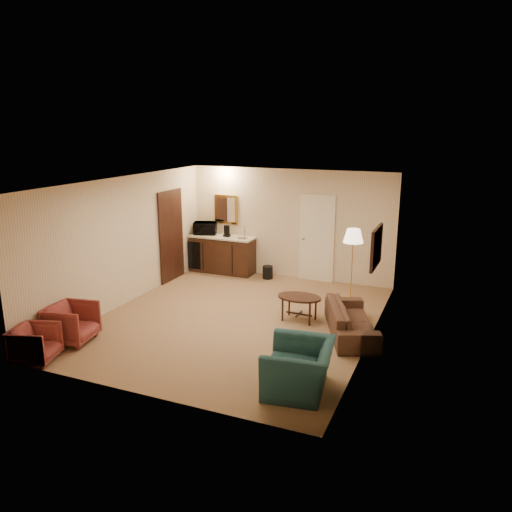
{
  "coord_description": "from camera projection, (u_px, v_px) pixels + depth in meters",
  "views": [
    {
      "loc": [
        3.77,
        -8.05,
        3.58
      ],
      "look_at": [
        0.19,
        0.5,
        1.14
      ],
      "focal_mm": 35.0,
      "sensor_mm": 36.0,
      "label": 1
    }
  ],
  "objects": [
    {
      "name": "coffee_maker",
      "position": [
        227.0,
        231.0,
        12.24
      ],
      "size": [
        0.17,
        0.17,
        0.28
      ],
      "primitive_type": "cylinder",
      "rotation": [
        0.0,
        0.0,
        -0.2
      ],
      "color": "black",
      "rests_on": "wetbar_cabinet"
    },
    {
      "name": "ground",
      "position": [
        237.0,
        319.0,
        9.5
      ],
      "size": [
        6.0,
        6.0,
        0.0
      ],
      "primitive_type": "plane",
      "color": "#9B744F",
      "rests_on": "ground"
    },
    {
      "name": "room_walls",
      "position": [
        248.0,
        223.0,
        9.79
      ],
      "size": [
        5.02,
        6.01,
        2.61
      ],
      "color": "beige",
      "rests_on": "ground"
    },
    {
      "name": "floor_lamp",
      "position": [
        352.0,
        265.0,
        10.29
      ],
      "size": [
        0.54,
        0.54,
        1.55
      ],
      "primitive_type": "cube",
      "rotation": [
        0.0,
        0.0,
        0.41
      ],
      "color": "#B9933D",
      "rests_on": "ground"
    },
    {
      "name": "coffee_table",
      "position": [
        299.0,
        308.0,
        9.39
      ],
      "size": [
        0.86,
        0.61,
        0.48
      ],
      "primitive_type": "cube",
      "rotation": [
        0.0,
        0.0,
        -0.06
      ],
      "color": "#331411",
      "rests_on": "ground"
    },
    {
      "name": "rose_chair_far",
      "position": [
        35.0,
        342.0,
        7.72
      ],
      "size": [
        0.74,
        0.77,
        0.64
      ],
      "primitive_type": "imported",
      "rotation": [
        0.0,
        0.0,
        1.87
      ],
      "color": "brown",
      "rests_on": "ground"
    },
    {
      "name": "rose_chair_near",
      "position": [
        72.0,
        321.0,
        8.42
      ],
      "size": [
        0.78,
        0.82,
        0.74
      ],
      "primitive_type": "imported",
      "rotation": [
        0.0,
        0.0,
        1.75
      ],
      "color": "brown",
      "rests_on": "ground"
    },
    {
      "name": "sofa",
      "position": [
        351.0,
        315.0,
        8.73
      ],
      "size": [
        1.17,
        1.9,
        0.72
      ],
      "primitive_type": "imported",
      "rotation": [
        0.0,
        0.0,
        1.95
      ],
      "color": "black",
      "rests_on": "ground"
    },
    {
      "name": "wetbar_cabinet",
      "position": [
        222.0,
        254.0,
        12.43
      ],
      "size": [
        1.64,
        0.58,
        0.92
      ],
      "primitive_type": "cube",
      "color": "#381B11",
      "rests_on": "ground"
    },
    {
      "name": "teal_armchair",
      "position": [
        299.0,
        360.0,
        6.84
      ],
      "size": [
        0.82,
        1.13,
        0.91
      ],
      "primitive_type": "imported",
      "rotation": [
        0.0,
        0.0,
        -1.43
      ],
      "color": "#204D50",
      "rests_on": "ground"
    },
    {
      "name": "microwave",
      "position": [
        205.0,
        227.0,
        12.5
      ],
      "size": [
        0.63,
        0.48,
        0.38
      ],
      "primitive_type": "imported",
      "rotation": [
        0.0,
        0.0,
        0.34
      ],
      "color": "black",
      "rests_on": "wetbar_cabinet"
    },
    {
      "name": "waste_bin",
      "position": [
        268.0,
        272.0,
        11.98
      ],
      "size": [
        0.3,
        0.3,
        0.31
      ],
      "primitive_type": "cylinder",
      "rotation": [
        0.0,
        0.0,
        0.28
      ],
      "color": "black",
      "rests_on": "ground"
    }
  ]
}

